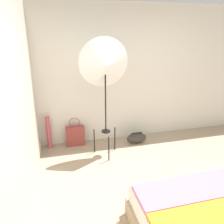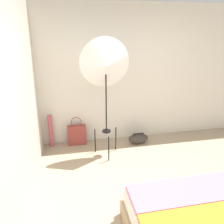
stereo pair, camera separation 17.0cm
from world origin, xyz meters
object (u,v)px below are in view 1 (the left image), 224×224
Objects in this scene: tote_bag at (75,136)px; photo_umbrella at (105,65)px; duffel_bag at (137,138)px; paper_roll at (49,132)px.

photo_umbrella is at bearing -42.08° from tote_bag.
photo_umbrella is at bearing -158.42° from duffel_bag.
duffel_bag is 0.62× the size of paper_roll.
photo_umbrella is 1.71m from paper_roll.
paper_roll is (-1.00, 0.49, -1.30)m from photo_umbrella.
tote_bag is (-0.51, 0.46, -1.41)m from photo_umbrella.
paper_roll is at bearing 176.38° from tote_bag.
photo_umbrella is at bearing -26.16° from paper_roll.
paper_roll is (-1.69, 0.22, 0.22)m from duffel_bag.
photo_umbrella reaches higher than duffel_bag.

